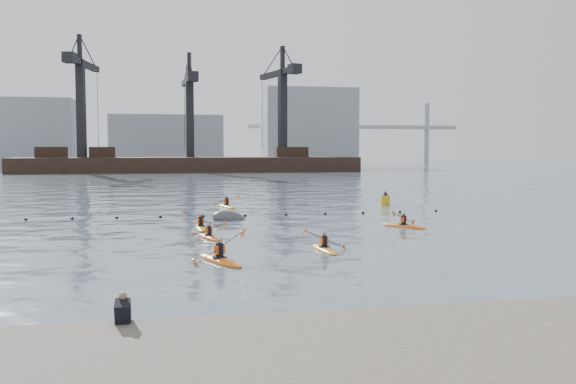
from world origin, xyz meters
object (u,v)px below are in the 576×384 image
kayaker_5 (227,206)px  mooring_buoy (229,219)px  kayaker_3 (201,227)px  kayaker_0 (220,259)px  kayaker_2 (209,236)px  kayaker_4 (404,225)px  kayaker_1 (324,248)px  nav_buoy (385,200)px

kayaker_5 → mooring_buoy: (-0.63, -8.94, -0.10)m
kayaker_3 → mooring_buoy: (2.19, 4.69, -0.10)m
kayaker_0 → mooring_buoy: bearing=59.8°
kayaker_2 → kayaker_4: 12.47m
kayaker_1 → kayaker_2: 7.27m
kayaker_0 → kayaker_3: bearing=68.1°
kayaker_0 → kayaker_5: bearing=60.9°
kayaker_4 → mooring_buoy: (-10.29, 6.17, -0.10)m
nav_buoy → kayaker_1: bearing=-116.8°
kayaker_1 → kayaker_2: kayaker_1 is taller
kayaker_1 → nav_buoy: bearing=58.9°
kayaker_1 → kayaker_3: bearing=116.7°
kayaker_1 → mooring_buoy: bearing=99.0°
kayaker_1 → kayaker_0: bearing=-162.8°
kayaker_5 → mooring_buoy: 8.96m
kayaker_2 → nav_buoy: (16.24, 16.78, 0.35)m
kayaker_1 → mooring_buoy: (-3.24, 13.74, -0.10)m
kayaker_5 → nav_buoy: nav_buoy is taller
kayaker_3 → kayaker_0: bearing=-89.8°
kayaker_3 → kayaker_4: (12.47, -1.48, -0.00)m
kayaker_2 → mooring_buoy: 8.85m
nav_buoy → kayaker_4: bearing=-105.7°
kayaker_0 → kayaker_1: bearing=-1.7°
kayaker_1 → nav_buoy: size_ratio=2.23×
kayaker_0 → kayaker_5: 24.84m
kayaker_0 → nav_buoy: kayaker_0 is taller
kayaker_2 → kayaker_5: 17.76m
mooring_buoy → kayaker_2: bearing=-102.7°
nav_buoy → mooring_buoy: bearing=-150.3°
kayaker_4 → mooring_buoy: kayaker_4 is taller
kayaker_4 → kayaker_5: 17.93m
kayaker_3 → nav_buoy: size_ratio=2.36×
kayaker_2 → mooring_buoy: size_ratio=1.21×
kayaker_3 → kayaker_4: bearing=-7.8°
kayaker_1 → kayaker_4: bearing=42.8°
kayaker_0 → kayaker_4: bearing=15.0°
kayaker_0 → kayaker_2: (-0.00, 7.14, -0.02)m
kayaker_4 → kayaker_1: bearing=14.4°
kayaker_4 → kayaker_0: bearing=5.5°
kayaker_5 → kayaker_1: bearing=-99.1°
kayaker_2 → kayaker_5: size_ratio=0.84×
nav_buoy → kayaker_5: bearing=176.7°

